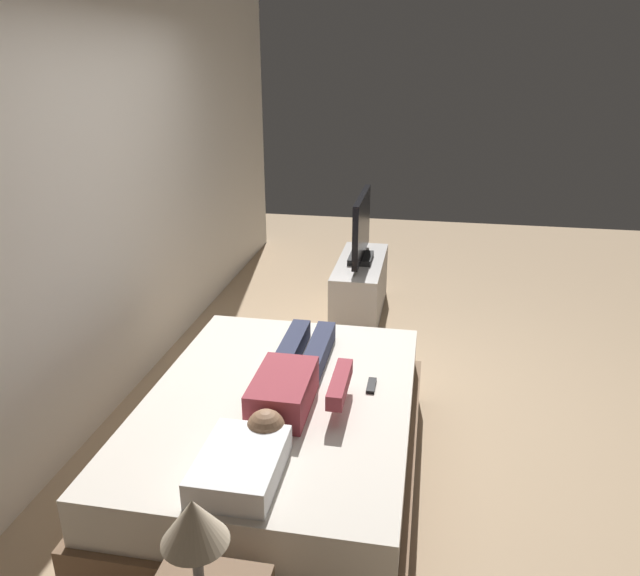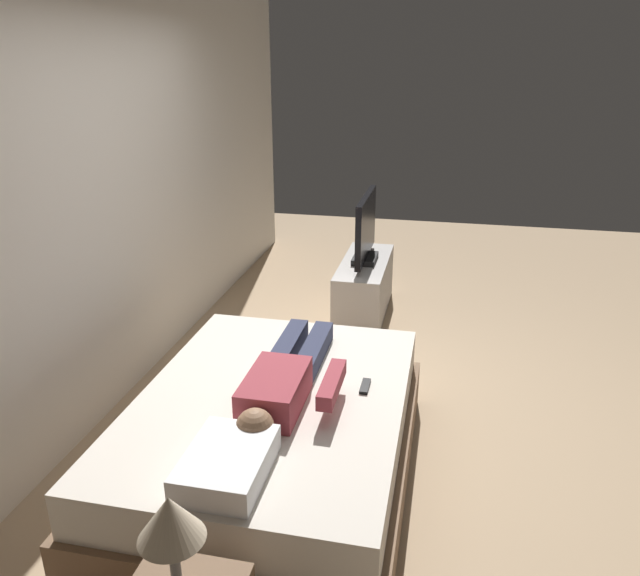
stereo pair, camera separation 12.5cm
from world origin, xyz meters
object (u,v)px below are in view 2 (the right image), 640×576
at_px(person, 285,380).
at_px(tv_stand, 364,288).
at_px(lamp, 170,520).
at_px(pillow, 227,463).
at_px(tv, 366,230).
at_px(remote, 365,386).
at_px(bed, 273,439).

bearing_deg(person, tv_stand, -1.94).
bearing_deg(lamp, pillow, 5.00).
xyz_separation_m(tv_stand, tv, (0.00, 0.00, 0.53)).
distance_m(remote, tv_stand, 2.27).
relative_size(pillow, person, 0.38).
relative_size(tv_stand, lamp, 2.62).
bearing_deg(pillow, lamp, -175.00).
distance_m(remote, tv, 2.26).
bearing_deg(remote, tv_stand, 8.29).
distance_m(bed, lamp, 1.41).
bearing_deg(lamp, bed, 2.42).
relative_size(bed, person, 1.56).
bearing_deg(pillow, bed, 0.00).
bearing_deg(tv_stand, pillow, 177.30).
bearing_deg(tv_stand, person, 178.06).
height_order(tv_stand, lamp, lamp).
distance_m(remote, lamp, 1.55).
distance_m(bed, person, 0.36).
height_order(person, remote, person).
bearing_deg(pillow, tv, -2.70).
relative_size(person, tv, 1.43).
relative_size(bed, tv_stand, 1.79).
distance_m(tv, lamp, 3.69).
relative_size(pillow, remote, 3.20).
height_order(bed, tv, tv).
height_order(pillow, lamp, lamp).
bearing_deg(tv_stand, bed, 176.55).
xyz_separation_m(pillow, person, (0.69, -0.06, 0.02)).
xyz_separation_m(remote, lamp, (-1.47, 0.41, 0.30)).
distance_m(person, tv, 2.38).
distance_m(person, lamp, 1.33).
bearing_deg(pillow, person, -5.30).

